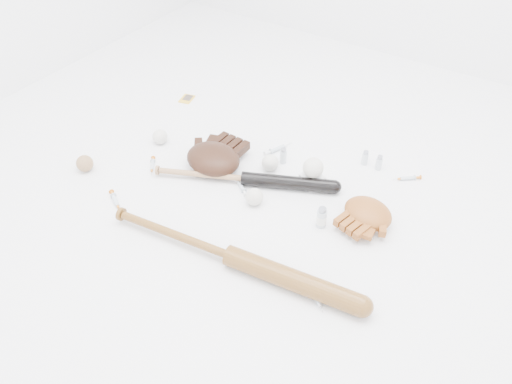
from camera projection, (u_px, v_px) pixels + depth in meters
The scene contains 21 objects.
bat_dark at pixel (244, 178), 2.06m from camera, with size 0.79×0.06×0.06m, color black, non-canonical shape.
bat_wood at pixel (230, 256), 1.74m from camera, with size 1.01×0.07×0.07m, color brown, non-canonical shape.
glove_dark at pixel (213, 158), 2.12m from camera, with size 0.29×0.29×0.10m, color black, non-canonical shape.
glove_tan at pixel (368, 213), 1.89m from camera, with size 0.23×0.23×0.08m, color brown, non-canonical shape.
trading_card at pixel (187, 99), 2.58m from camera, with size 0.06×0.08×0.00m, color gold.
pedestal at pixel (312, 180), 2.06m from camera, with size 0.08×0.08×0.04m, color white.
baseball_on_pedestal at pixel (313, 168), 2.02m from camera, with size 0.09×0.09×0.09m, color beige.
baseball_left at pixel (160, 137), 2.27m from camera, with size 0.07×0.07×0.07m, color beige.
baseball_upper at pixel (270, 163), 2.13m from camera, with size 0.07×0.07×0.07m, color beige.
baseball_mid at pixel (254, 197), 1.97m from camera, with size 0.07×0.07×0.07m, color beige.
baseball_aged at pixel (85, 163), 2.12m from camera, with size 0.07×0.07×0.07m, color #966E48.
syringe_0 at pixel (115, 201), 1.99m from camera, with size 0.15×0.03×0.02m, color #ADBCC6, non-canonical shape.
syringe_1 at pixel (241, 186), 2.05m from camera, with size 0.14×0.02×0.02m, color #ADBCC6, non-canonical shape.
syringe_2 at pixel (277, 149), 2.24m from camera, with size 0.16×0.03×0.02m, color #ADBCC6, non-canonical shape.
syringe_3 at pixel (316, 296), 1.64m from camera, with size 0.13×0.02×0.02m, color #ADBCC6, non-canonical shape.
syringe_4 at pixel (408, 178), 2.09m from camera, with size 0.14×0.02×0.02m, color #ADBCC6, non-canonical shape.
syringe_5 at pixel (152, 165), 2.16m from camera, with size 0.13×0.02×0.02m, color #ADBCC6, non-canonical shape.
vial_0 at pixel (379, 162), 2.13m from camera, with size 0.03×0.03×0.07m, color silver.
vial_1 at pixel (365, 158), 2.15m from camera, with size 0.03×0.03×0.07m, color silver.
vial_2 at pixel (283, 156), 2.16m from camera, with size 0.03×0.03×0.07m, color silver.
vial_3 at pixel (322, 217), 1.87m from camera, with size 0.04×0.04×0.09m, color silver.
Camera 1 is at (0.82, -1.24, 1.36)m, focal length 35.00 mm.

